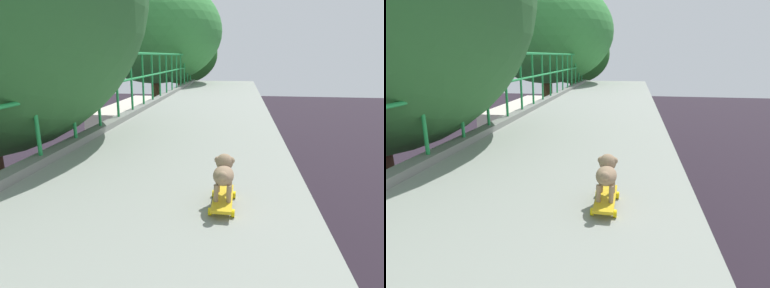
% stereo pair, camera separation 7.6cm
% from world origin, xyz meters
% --- Properties ---
extents(car_grey_fifth, '(1.97, 3.93, 1.31)m').
position_xyz_m(car_grey_fifth, '(-4.11, 10.82, 0.62)').
color(car_grey_fifth, slate).
rests_on(car_grey_fifth, ground).
extents(car_white_sixth, '(1.98, 4.32, 1.33)m').
position_xyz_m(car_white_sixth, '(-7.75, 14.26, 0.65)').
color(car_white_sixth, silver).
rests_on(car_white_sixth, ground).
extents(city_bus, '(2.58, 11.57, 3.00)m').
position_xyz_m(city_bus, '(-7.81, 27.27, 1.72)').
color(city_bus, beige).
rests_on(city_bus, ground).
extents(roadside_tree_far, '(5.89, 5.89, 10.25)m').
position_xyz_m(roadside_tree_far, '(-1.86, 14.72, 8.01)').
color(roadside_tree_far, brown).
rests_on(roadside_tree_far, ground).
extents(roadside_tree_farthest, '(5.18, 5.18, 9.26)m').
position_xyz_m(roadside_tree_farthest, '(-2.31, 23.82, 7.10)').
color(roadside_tree_farthest, '#4C3631').
rests_on(roadside_tree_farthest, ground).
extents(toy_skateboard, '(0.20, 0.51, 0.08)m').
position_xyz_m(toy_skateboard, '(1.80, 2.79, 5.94)').
color(toy_skateboard, gold).
rests_on(toy_skateboard, overpass_deck).
extents(small_dog, '(0.16, 0.36, 0.32)m').
position_xyz_m(small_dog, '(1.80, 2.81, 6.15)').
color(small_dog, '#997B5D').
rests_on(small_dog, toy_skateboard).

